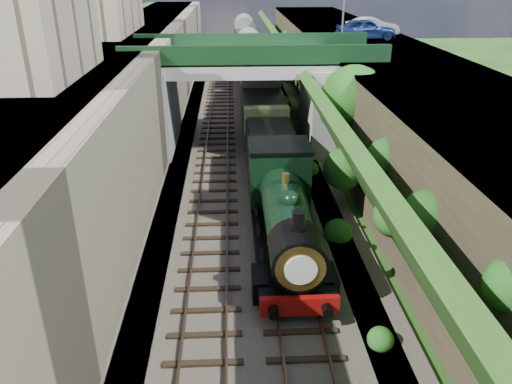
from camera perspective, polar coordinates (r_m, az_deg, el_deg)
The scene contains 17 objects.
trackbed at distance 30.76m, azimuth -0.89°, elevation 2.80°, with size 10.00×90.00×0.20m, color #473F38.
retaining_wall at distance 30.01m, azimuth -11.61°, elevation 8.60°, with size 1.00×90.00×7.00m, color #756B56.
street_plateau_left at distance 30.74m, azimuth -18.14°, elevation 8.25°, with size 6.00×90.00×7.00m, color #262628.
street_plateau_right at distance 31.55m, azimuth 16.76°, elevation 8.12°, with size 8.00×90.00×6.25m, color #262628.
embankment_slope at distance 28.61m, azimuth 9.34°, elevation 6.43°, with size 4.62×90.00×6.42m.
track_left at distance 30.71m, azimuth -4.63°, elevation 2.98°, with size 2.50×90.00×0.20m.
track_right at distance 30.77m, azimuth 1.34°, elevation 3.09°, with size 2.50×90.00×0.20m.
road_bridge at distance 33.46m, azimuth 0.46°, elevation 11.71°, with size 16.00×6.40×7.25m.
building_near at distance 24.27m, azimuth -24.55°, elevation 16.61°, with size 4.00×8.00×4.00m, color gray.
tree at distance 28.77m, azimuth 11.21°, elevation 10.32°, with size 3.60×3.80×6.60m.
car_blue at distance 41.12m, azimuth 12.45°, elevation 17.72°, with size 1.84×4.57×1.56m, color navy.
car_silver at distance 43.87m, azimuth 13.12°, elevation 17.96°, with size 1.51×4.32×1.42m, color #999A9E.
locomotive at distance 21.01m, azimuth 3.34°, elevation -2.61°, with size 3.10×10.22×3.83m.
tender at distance 27.83m, azimuth 1.76°, elevation 3.77°, with size 2.70×6.00×3.05m.
coach_front at distance 39.74m, azimuth 0.32°, elevation 10.75°, with size 2.90×18.00×3.70m.
coach_middle at distance 58.16m, azimuth -0.75°, elevation 15.11°, with size 2.90×18.00×3.70m.
coach_rear at distance 76.77m, azimuth -1.31°, elevation 17.37°, with size 2.90×18.00×3.70m.
Camera 1 is at (-0.96, -8.59, 11.41)m, focal length 35.00 mm.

